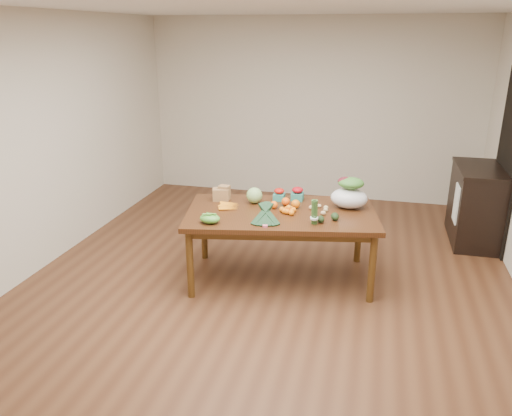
% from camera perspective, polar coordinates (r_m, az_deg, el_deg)
% --- Properties ---
extents(floor, '(6.00, 6.00, 0.00)m').
position_cam_1_polar(floor, '(5.30, 1.45, -8.30)').
color(floor, brown).
rests_on(floor, ground).
extents(ceiling, '(5.00, 6.00, 0.02)m').
position_cam_1_polar(ceiling, '(4.69, 1.75, 22.30)').
color(ceiling, white).
rests_on(ceiling, room_walls).
extents(room_walls, '(5.02, 6.02, 2.70)m').
position_cam_1_polar(room_walls, '(4.82, 1.59, 6.04)').
color(room_walls, beige).
rests_on(room_walls, floor).
extents(dining_table, '(2.07, 1.39, 0.75)m').
position_cam_1_polar(dining_table, '(5.20, 2.82, -4.26)').
color(dining_table, '#421F0F').
rests_on(dining_table, floor).
extents(doorway_dark, '(0.02, 1.00, 2.10)m').
position_cam_1_polar(doorway_dark, '(6.51, 26.77, 4.82)').
color(doorway_dark, black).
rests_on(doorway_dark, floor).
extents(cabinet, '(0.52, 1.02, 0.94)m').
position_cam_1_polar(cabinet, '(6.67, 23.75, 0.35)').
color(cabinet, black).
rests_on(cabinet, floor).
extents(dish_towel, '(0.02, 0.28, 0.45)m').
position_cam_1_polar(dish_towel, '(6.35, 21.90, 0.47)').
color(dish_towel, white).
rests_on(dish_towel, cabinet).
extents(paper_bag, '(0.26, 0.23, 0.16)m').
position_cam_1_polar(paper_bag, '(5.38, -4.06, 1.70)').
color(paper_bag, '#A27948').
rests_on(paper_bag, dining_table).
extents(cabbage, '(0.17, 0.17, 0.17)m').
position_cam_1_polar(cabbage, '(5.28, -0.19, 1.45)').
color(cabbage, '#8BBB6C').
rests_on(cabbage, dining_table).
extents(strawberry_basket_a, '(0.13, 0.13, 0.11)m').
position_cam_1_polar(strawberry_basket_a, '(5.38, 2.66, 1.43)').
color(strawberry_basket_a, red).
rests_on(strawberry_basket_a, dining_table).
extents(strawberry_basket_b, '(0.15, 0.15, 0.11)m').
position_cam_1_polar(strawberry_basket_b, '(5.40, 4.75, 1.50)').
color(strawberry_basket_b, '#AF0B1C').
rests_on(strawberry_basket_b, dining_table).
extents(orange_a, '(0.08, 0.08, 0.08)m').
position_cam_1_polar(orange_a, '(5.13, 2.06, 0.37)').
color(orange_a, orange).
rests_on(orange_a, dining_table).
extents(orange_b, '(0.09, 0.09, 0.09)m').
position_cam_1_polar(orange_b, '(5.22, 3.42, 0.74)').
color(orange_b, '#FF5E0F').
rests_on(orange_b, dining_table).
extents(orange_c, '(0.09, 0.09, 0.09)m').
position_cam_1_polar(orange_c, '(5.15, 4.55, 0.46)').
color(orange_c, orange).
rests_on(orange_c, dining_table).
extents(mandarin_cluster, '(0.21, 0.21, 0.09)m').
position_cam_1_polar(mandarin_cluster, '(5.00, 3.75, -0.11)').
color(mandarin_cluster, '#FC5D0F').
rests_on(mandarin_cluster, dining_table).
extents(carrots, '(0.26, 0.28, 0.03)m').
position_cam_1_polar(carrots, '(5.18, -3.12, 0.24)').
color(carrots, orange).
rests_on(carrots, dining_table).
extents(snap_pea_bag, '(0.20, 0.15, 0.09)m').
position_cam_1_polar(snap_pea_bag, '(4.76, -5.29, -1.21)').
color(snap_pea_bag, '#5B9432').
rests_on(snap_pea_bag, dining_table).
extents(kale_bunch, '(0.39, 0.45, 0.16)m').
position_cam_1_polar(kale_bunch, '(4.72, 1.10, -0.83)').
color(kale_bunch, black).
rests_on(kale_bunch, dining_table).
extents(asparagus_bundle, '(0.10, 0.13, 0.26)m').
position_cam_1_polar(asparagus_bundle, '(4.71, 6.70, -0.45)').
color(asparagus_bundle, '#3F6F32').
rests_on(asparagus_bundle, dining_table).
extents(potato_a, '(0.05, 0.05, 0.05)m').
position_cam_1_polar(potato_a, '(5.13, 6.35, 0.07)').
color(potato_a, '#D5B87B').
rests_on(potato_a, dining_table).
extents(potato_b, '(0.05, 0.05, 0.05)m').
position_cam_1_polar(potato_b, '(4.99, 7.70, -0.57)').
color(potato_b, tan).
rests_on(potato_b, dining_table).
extents(potato_c, '(0.05, 0.04, 0.04)m').
position_cam_1_polar(potato_c, '(5.15, 7.99, 0.05)').
color(potato_c, tan).
rests_on(potato_c, dining_table).
extents(potato_d, '(0.04, 0.04, 0.04)m').
position_cam_1_polar(potato_d, '(5.20, 7.24, 0.24)').
color(potato_d, tan).
rests_on(potato_d, dining_table).
extents(potato_e, '(0.05, 0.04, 0.04)m').
position_cam_1_polar(potato_e, '(5.09, 7.97, -0.21)').
color(potato_e, tan).
rests_on(potato_e, dining_table).
extents(avocado_a, '(0.09, 0.11, 0.07)m').
position_cam_1_polar(avocado_a, '(4.80, 7.42, -1.27)').
color(avocado_a, black).
rests_on(avocado_a, dining_table).
extents(avocado_b, '(0.10, 0.13, 0.07)m').
position_cam_1_polar(avocado_b, '(4.87, 9.01, -0.96)').
color(avocado_b, black).
rests_on(avocado_b, dining_table).
extents(salad_bag, '(0.42, 0.35, 0.29)m').
position_cam_1_polar(salad_bag, '(5.20, 10.62, 1.55)').
color(salad_bag, white).
rests_on(salad_bag, dining_table).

